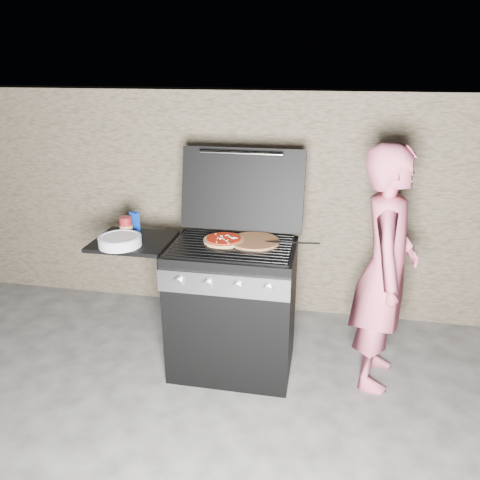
% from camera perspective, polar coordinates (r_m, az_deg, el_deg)
% --- Properties ---
extents(ground, '(50.00, 50.00, 0.00)m').
position_cam_1_polar(ground, '(3.41, -0.86, -15.04)').
color(ground, '#393837').
extents(stone_wall, '(8.00, 0.35, 1.80)m').
position_cam_1_polar(stone_wall, '(3.94, 2.12, 4.75)').
color(stone_wall, '#766553').
rests_on(stone_wall, ground).
extents(gas_grill, '(1.34, 0.79, 0.91)m').
position_cam_1_polar(gas_grill, '(3.21, -5.32, -7.90)').
color(gas_grill, black).
rests_on(gas_grill, ground).
extents(pizza_topped, '(0.34, 0.34, 0.03)m').
position_cam_1_polar(pizza_topped, '(3.02, -1.99, 0.07)').
color(pizza_topped, tan).
rests_on(pizza_topped, gas_grill).
extents(pizza_plain, '(0.37, 0.37, 0.02)m').
position_cam_1_polar(pizza_plain, '(3.01, 1.78, -0.15)').
color(pizza_plain, '#BA7C44').
rests_on(pizza_plain, gas_grill).
extents(sauce_jar, '(0.11, 0.11, 0.13)m').
position_cam_1_polar(sauce_jar, '(3.23, -13.71, 1.64)').
color(sauce_jar, maroon).
rests_on(sauce_jar, gas_grill).
extents(blue_carton, '(0.07, 0.06, 0.13)m').
position_cam_1_polar(blue_carton, '(3.30, -12.71, 2.22)').
color(blue_carton, '#072CA1').
rests_on(blue_carton, gas_grill).
extents(plate_stack, '(0.33, 0.33, 0.06)m').
position_cam_1_polar(plate_stack, '(3.06, -14.42, -0.13)').
color(plate_stack, silver).
rests_on(plate_stack, gas_grill).
extents(person, '(0.45, 0.62, 1.57)m').
position_cam_1_polar(person, '(3.05, 17.27, -3.54)').
color(person, '#D95E78').
rests_on(person, ground).
extents(tongs, '(0.36, 0.15, 0.08)m').
position_cam_1_polar(tongs, '(2.90, 6.20, -0.42)').
color(tongs, black).
rests_on(tongs, gas_grill).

